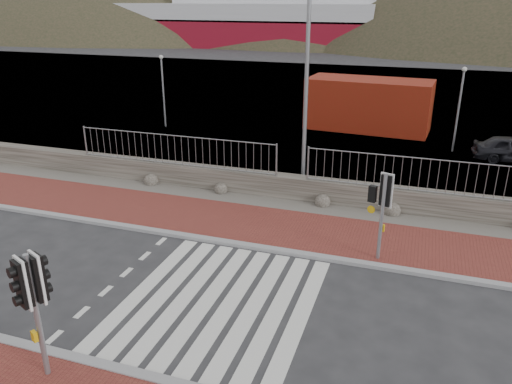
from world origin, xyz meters
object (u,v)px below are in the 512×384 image
(traffic_signal_far, at_px, (382,199))
(streetlight, at_px, (311,66))
(ferry, at_px, (238,9))
(traffic_signal_near, at_px, (32,291))
(shipping_container, at_px, (368,105))

(traffic_signal_far, height_order, streetlight, streetlight)
(ferry, distance_m, streetlight, 64.79)
(ferry, relative_size, traffic_signal_near, 17.89)
(traffic_signal_near, bearing_deg, traffic_signal_far, 74.55)
(ferry, distance_m, shipping_container, 55.47)
(ferry, bearing_deg, streetlight, -67.30)
(ferry, xyz_separation_m, traffic_signal_near, (22.38, -71.46, -3.35))
(streetlight, height_order, shipping_container, streetlight)
(ferry, height_order, streetlight, ferry)
(traffic_signal_far, bearing_deg, streetlight, -37.55)
(traffic_signal_near, relative_size, traffic_signal_far, 1.04)
(shipping_container, bearing_deg, traffic_signal_far, -77.34)
(traffic_signal_near, distance_m, traffic_signal_far, 9.12)
(streetlight, bearing_deg, traffic_signal_near, -115.22)
(ferry, relative_size, streetlight, 5.78)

